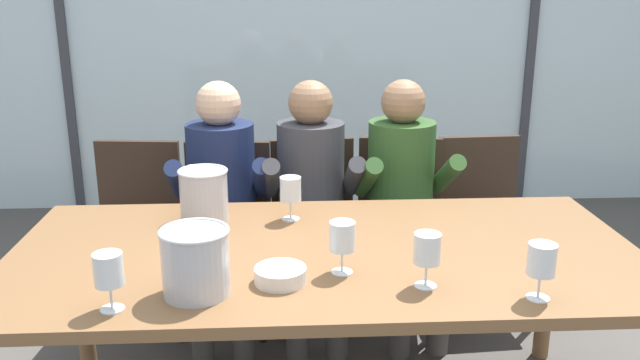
{
  "coord_description": "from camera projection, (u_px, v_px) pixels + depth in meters",
  "views": [
    {
      "loc": [
        -0.14,
        -2.16,
        1.63
      ],
      "look_at": [
        0.0,
        0.35,
        0.87
      ],
      "focal_mm": 37.15,
      "sensor_mm": 36.0,
      "label": 1
    }
  ],
  "objects": [
    {
      "name": "ground",
      "position": [
        313.0,
        303.0,
        3.49
      ],
      "size": [
        14.0,
        14.0,
        0.0
      ],
      "primitive_type": "plane",
      "color": "#4C4742"
    },
    {
      "name": "window_glass_panel",
      "position": [
        302.0,
        30.0,
        4.71
      ],
      "size": [
        7.41,
        0.03,
        2.6
      ],
      "primitive_type": "cube",
      "color": "silver",
      "rests_on": "ground"
    },
    {
      "name": "window_mullion_left",
      "position": [
        62.0,
        31.0,
        4.6
      ],
      "size": [
        0.06,
        0.06,
        2.6
      ],
      "primitive_type": "cube",
      "color": "#38383D",
      "rests_on": "ground"
    },
    {
      "name": "window_mullion_right",
      "position": [
        532.0,
        29.0,
        4.78
      ],
      "size": [
        0.06,
        0.06,
        2.6
      ],
      "primitive_type": "cube",
      "color": "#38383D",
      "rests_on": "ground"
    },
    {
      "name": "hillside_vineyard",
      "position": [
        294.0,
        56.0,
        7.82
      ],
      "size": [
        13.41,
        2.4,
        1.58
      ],
      "primitive_type": "cube",
      "color": "#568942",
      "rests_on": "ground"
    },
    {
      "name": "dining_table",
      "position": [
        326.0,
        266.0,
        2.35
      ],
      "size": [
        2.21,
        1.07,
        0.72
      ],
      "color": "brown",
      "rests_on": "ground"
    },
    {
      "name": "chair_near_curtain",
      "position": [
        135.0,
        218.0,
        3.27
      ],
      "size": [
        0.48,
        0.48,
        0.88
      ],
      "rotation": [
        0.0,
        0.0,
        -0.1
      ],
      "color": "#332319",
      "rests_on": "ground"
    },
    {
      "name": "chair_left_of_center",
      "position": [
        227.0,
        219.0,
        3.25
      ],
      "size": [
        0.46,
        0.46,
        0.88
      ],
      "rotation": [
        0.0,
        0.0,
        -0.06
      ],
      "color": "#332319",
      "rests_on": "ground"
    },
    {
      "name": "chair_center",
      "position": [
        314.0,
        215.0,
        3.31
      ],
      "size": [
        0.48,
        0.48,
        0.88
      ],
      "rotation": [
        0.0,
        0.0,
        0.09
      ],
      "color": "#332319",
      "rests_on": "ground"
    },
    {
      "name": "chair_right_of_center",
      "position": [
        399.0,
        213.0,
        3.33
      ],
      "size": [
        0.5,
        0.5,
        0.88
      ],
      "rotation": [
        0.0,
        0.0,
        -0.14
      ],
      "color": "#332319",
      "rests_on": "ground"
    },
    {
      "name": "chair_near_window_right",
      "position": [
        482.0,
        211.0,
        3.36
      ],
      "size": [
        0.47,
        0.47,
        0.88
      ],
      "rotation": [
        0.0,
        0.0,
        0.06
      ],
      "color": "#332319",
      "rests_on": "ground"
    },
    {
      "name": "person_navy_polo",
      "position": [
        221.0,
        193.0,
        3.09
      ],
      "size": [
        0.47,
        0.62,
        1.19
      ],
      "rotation": [
        0.0,
        0.0,
        0.03
      ],
      "color": "#192347",
      "rests_on": "ground"
    },
    {
      "name": "person_charcoal_jacket",
      "position": [
        312.0,
        191.0,
        3.11
      ],
      "size": [
        0.47,
        0.62,
        1.19
      ],
      "rotation": [
        0.0,
        0.0,
        0.02
      ],
      "color": "#38383D",
      "rests_on": "ground"
    },
    {
      "name": "person_olive_shirt",
      "position": [
        404.0,
        190.0,
        3.14
      ],
      "size": [
        0.49,
        0.63,
        1.19
      ],
      "rotation": [
        0.0,
        0.0,
        0.09
      ],
      "color": "#2D5123",
      "rests_on": "ground"
    },
    {
      "name": "ice_bucket_primary",
      "position": [
        196.0,
        261.0,
        1.97
      ],
      "size": [
        0.21,
        0.21,
        0.21
      ],
      "color": "#B7B7BC",
      "rests_on": "dining_table"
    },
    {
      "name": "ice_bucket_secondary",
      "position": [
        204.0,
        195.0,
        2.58
      ],
      "size": [
        0.2,
        0.2,
        0.21
      ],
      "color": "#B7B7BC",
      "rests_on": "dining_table"
    },
    {
      "name": "tasting_bowl",
      "position": [
        280.0,
        275.0,
        2.06
      ],
      "size": [
        0.16,
        0.16,
        0.05
      ],
      "primitive_type": "cylinder",
      "color": "silver",
      "rests_on": "dining_table"
    },
    {
      "name": "wine_glass_by_left_taster",
      "position": [
        108.0,
        271.0,
        1.86
      ],
      "size": [
        0.08,
        0.08,
        0.17
      ],
      "color": "silver",
      "rests_on": "dining_table"
    },
    {
      "name": "wine_glass_near_bucket",
      "position": [
        291.0,
        190.0,
        2.59
      ],
      "size": [
        0.08,
        0.08,
        0.17
      ],
      "color": "silver",
      "rests_on": "dining_table"
    },
    {
      "name": "wine_glass_center_pour",
      "position": [
        542.0,
        262.0,
        1.93
      ],
      "size": [
        0.08,
        0.08,
        0.17
      ],
      "color": "silver",
      "rests_on": "dining_table"
    },
    {
      "name": "wine_glass_by_right_taster",
      "position": [
        342.0,
        239.0,
        2.11
      ],
      "size": [
        0.08,
        0.08,
        0.17
      ],
      "color": "silver",
      "rests_on": "dining_table"
    },
    {
      "name": "wine_glass_spare_empty",
      "position": [
        427.0,
        251.0,
        2.01
      ],
      "size": [
        0.08,
        0.08,
        0.17
      ],
      "color": "silver",
      "rests_on": "dining_table"
    }
  ]
}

